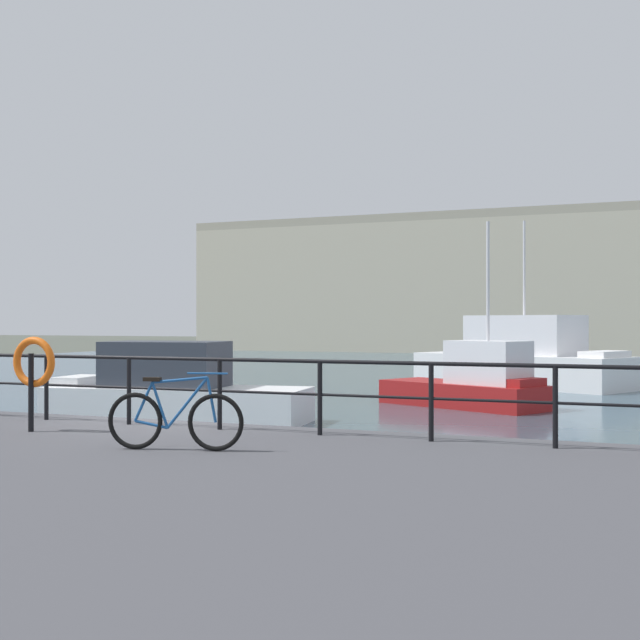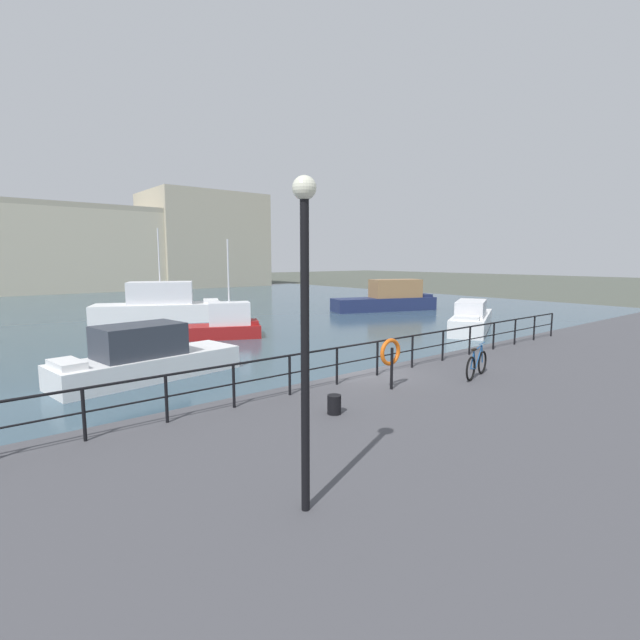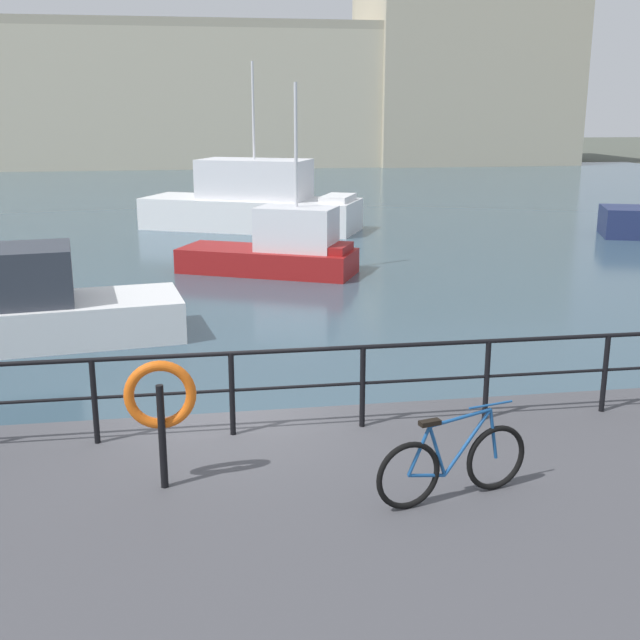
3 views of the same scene
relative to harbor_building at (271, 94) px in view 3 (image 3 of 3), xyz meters
The scene contains 9 objects.
ground_plane 63.59m from the harbor_building, 96.32° to the right, with size 240.00×240.00×0.00m, color #4C5147.
water_basin 34.00m from the harbor_building, 102.03° to the right, with size 80.00×60.00×0.01m, color #385160.
harbor_building is the anchor object (origin of this frame).
moored_small_launch 49.59m from the harbor_building, 95.59° to the right, with size 5.66×4.05×5.63m.
moored_blue_motorboat 57.06m from the harbor_building, 101.46° to the right, with size 7.14×3.18×2.10m.
moored_harbor_tender 40.45m from the harbor_building, 96.95° to the right, with size 9.31×6.40×6.71m.
quay_railing 64.28m from the harbor_building, 96.96° to the right, with size 24.56×0.07×1.08m.
parked_bicycle 66.04m from the harbor_building, 94.19° to the right, with size 1.73×0.49×0.98m.
life_ring_stand 65.50m from the harbor_building, 96.81° to the right, with size 0.75×0.16×1.40m.
Camera 3 is at (-0.37, -9.93, 4.93)m, focal length 44.54 mm.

